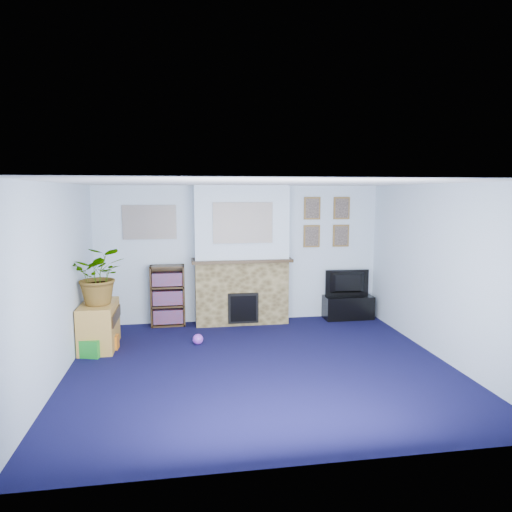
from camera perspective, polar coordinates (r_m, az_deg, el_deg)
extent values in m
cube|color=#0E0D34|center=(6.21, 0.63, -13.58)|extent=(5.00, 4.50, 0.01)
cube|color=white|center=(5.78, 0.67, 9.13)|extent=(5.00, 4.50, 0.01)
cube|color=silver|center=(8.08, -2.01, 0.26)|extent=(5.00, 0.04, 2.40)
cube|color=silver|center=(3.74, 6.46, -8.88)|extent=(5.00, 0.04, 2.40)
cube|color=silver|center=(6.00, -23.64, -3.10)|extent=(0.04, 4.50, 2.40)
cube|color=silver|center=(6.76, 22.06, -1.84)|extent=(0.04, 4.50, 2.40)
cube|color=brown|center=(8.00, -1.81, -4.55)|extent=(1.60, 0.40, 1.10)
cube|color=brown|center=(7.83, -1.85, 4.06)|extent=(1.60, 0.40, 1.30)
cube|color=brown|center=(7.87, -1.80, -0.51)|extent=(1.72, 0.50, 0.05)
cube|color=brown|center=(7.85, -1.61, -6.52)|extent=(0.52, 0.08, 0.52)
cube|color=brown|center=(7.81, -1.57, -6.59)|extent=(0.44, 0.02, 0.44)
cube|color=gray|center=(7.61, -1.65, 4.17)|extent=(1.00, 0.03, 0.68)
cube|color=gray|center=(7.97, -13.17, 4.14)|extent=(0.90, 0.03, 0.58)
cube|color=brown|center=(8.25, 7.03, 5.94)|extent=(0.30, 0.03, 0.40)
cube|color=brown|center=(8.42, 10.65, 5.90)|extent=(0.30, 0.03, 0.40)
cube|color=brown|center=(8.28, 6.97, 2.48)|extent=(0.30, 0.03, 0.40)
cube|color=brown|center=(8.45, 10.56, 2.51)|extent=(0.30, 0.03, 0.40)
cube|color=black|center=(8.51, 11.43, -6.19)|extent=(0.88, 0.37, 0.42)
imported|color=black|center=(8.44, 11.47, -3.35)|extent=(0.81, 0.14, 0.46)
cube|color=#312211|center=(8.13, -10.93, -4.67)|extent=(0.58, 0.02, 1.05)
cube|color=#312211|center=(8.02, -12.93, -4.91)|extent=(0.03, 0.28, 1.05)
cube|color=#312211|center=(8.00, -8.98, -4.84)|extent=(0.03, 0.28, 1.05)
cube|color=#312211|center=(8.13, -10.86, -8.38)|extent=(0.56, 0.28, 0.03)
cube|color=#312211|center=(8.04, -10.93, -6.09)|extent=(0.56, 0.28, 0.03)
cube|color=#312211|center=(7.97, -10.99, -3.79)|extent=(0.56, 0.28, 0.03)
cube|color=#312211|center=(7.91, -11.06, -1.27)|extent=(0.56, 0.28, 0.03)
cube|color=#312211|center=(8.08, -10.90, -7.35)|extent=(0.50, 0.22, 0.24)
cube|color=#312211|center=(8.00, -10.96, -5.07)|extent=(0.50, 0.22, 0.24)
cube|color=#312211|center=(7.93, -11.02, -2.81)|extent=(0.50, 0.22, 0.22)
cube|color=#B9893B|center=(7.18, -19.03, -8.10)|extent=(0.48, 0.87, 0.67)
imported|color=#26661E|center=(6.95, -18.97, -2.30)|extent=(0.77, 0.67, 0.84)
cube|color=gold|center=(7.83, -2.12, 0.15)|extent=(0.10, 0.06, 0.14)
cylinder|color=#B2BFC6|center=(7.88, 0.48, 0.28)|extent=(0.05, 0.05, 0.16)
sphere|color=gray|center=(7.78, -6.22, 0.03)|extent=(0.13, 0.13, 0.13)
cylinder|color=orange|center=(7.95, 3.13, 0.19)|extent=(0.06, 0.06, 0.11)
cube|color=#198C26|center=(6.92, -19.94, -10.55)|extent=(0.37, 0.33, 0.25)
sphere|color=purple|center=(7.06, -7.28, -10.20)|extent=(0.16, 0.16, 0.16)
cube|color=orange|center=(7.13, -17.50, -10.17)|extent=(0.18, 0.18, 0.20)
cylinder|color=#198C26|center=(7.34, -18.09, -9.98)|extent=(0.29, 0.13, 0.17)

